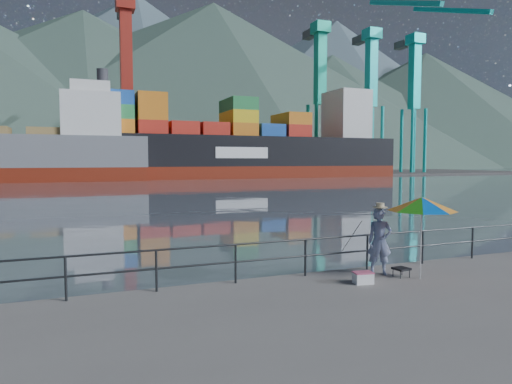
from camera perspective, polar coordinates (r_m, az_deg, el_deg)
ground at (r=8.11m, az=17.88°, el=-20.91°), size 24.00×11.00×0.50m
harbor_water at (r=139.26m, az=-19.69°, el=2.47°), size 500.00×280.00×0.00m
far_dock at (r=103.24m, az=-13.42°, el=2.15°), size 200.00×40.00×0.40m
guardrail at (r=12.12m, az=1.96°, el=-8.48°), size 22.00×0.06×1.03m
mountains at (r=223.58m, az=-10.40°, el=12.27°), size 600.00×332.80×80.00m
port_cranes at (r=100.59m, az=-0.64°, el=11.35°), size 116.00×28.00×38.40m
container_stacks at (r=110.99m, az=0.69°, el=4.03°), size 58.00×5.40×7.80m
fisherman at (r=13.03m, az=15.19°, el=-5.97°), size 0.78×0.65×1.83m
beach_umbrella at (r=12.71m, az=20.03°, el=-1.43°), size 1.95×1.95×2.18m
folding_stool at (r=13.05m, az=17.70°, el=-9.51°), size 0.43×0.43×0.25m
cooler_bag at (r=12.12m, az=13.23°, el=-10.46°), size 0.51×0.38×0.27m
fishing_rod at (r=13.87m, az=11.78°, el=-9.17°), size 0.42×1.62×1.17m
bulk_carrier at (r=80.35m, az=-29.36°, el=4.24°), size 47.44×8.21×14.50m
container_ship at (r=88.57m, az=-1.96°, el=5.71°), size 66.90×11.15×18.10m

